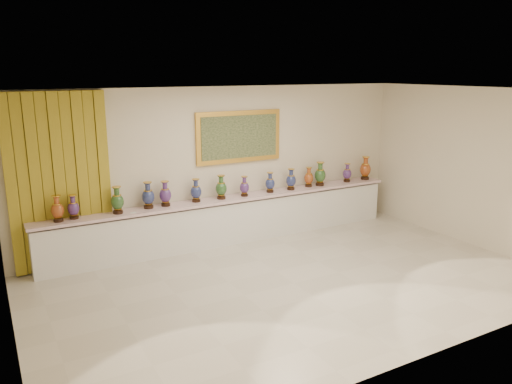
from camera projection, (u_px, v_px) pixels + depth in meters
ground at (294, 283)px, 7.92m from camera, size 8.00×8.00×0.00m
room at (93, 174)px, 8.43m from camera, size 8.00×8.00×8.00m
counter at (230, 220)px, 9.74m from camera, size 7.28×0.48×0.90m
vase_0 at (57, 210)px, 8.06m from camera, size 0.27×0.27×0.44m
vase_1 at (73, 208)px, 8.22m from camera, size 0.25×0.25×0.41m
vase_2 at (117, 201)px, 8.51m from camera, size 0.25×0.25×0.47m
vase_3 at (148, 196)px, 8.83m from camera, size 0.28×0.28×0.48m
vase_4 at (165, 195)px, 8.98m from camera, size 0.23×0.23×0.46m
vase_5 at (196, 192)px, 9.27m from camera, size 0.22×0.22×0.44m
vase_6 at (221, 188)px, 9.47m from camera, size 0.27×0.27×0.46m
vase_7 at (244, 187)px, 9.69m from camera, size 0.24×0.24×0.39m
vase_8 at (270, 183)px, 9.99m from camera, size 0.23×0.23×0.41m
vase_9 at (291, 180)px, 10.20m from camera, size 0.23×0.23×0.44m
vase_10 at (309, 178)px, 10.47m from camera, size 0.23×0.23×0.42m
vase_11 at (320, 175)px, 10.56m from camera, size 0.26×0.26×0.51m
vase_12 at (347, 174)px, 10.93m from camera, size 0.19×0.19×0.41m
vase_13 at (365, 169)px, 11.15m from camera, size 0.31×0.31×0.52m
label_card at (133, 213)px, 8.60m from camera, size 0.10×0.06×0.00m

